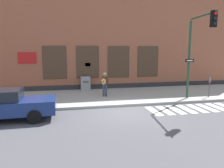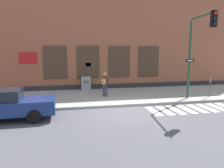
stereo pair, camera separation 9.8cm
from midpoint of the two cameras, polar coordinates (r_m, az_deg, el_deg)
The scene contains 9 objects.
ground_plane at distance 12.22m, azimuth 3.29°, elevation -7.52°, with size 160.00×160.00×0.00m, color #4C4C51.
sidewalk at distance 16.16m, azimuth -0.64°, elevation -3.19°, with size 28.00×5.84×0.15m.
building_backdrop at distance 20.68m, azimuth -3.42°, elevation 12.01°, with size 28.00×4.06×9.21m.
crosswalk at distance 13.80m, azimuth 19.91°, elevation -6.11°, with size 5.20×1.90×0.01m.
red_car at distance 12.00m, azimuth -26.09°, elevation -4.92°, with size 4.63×2.04×1.53m.
busker at distance 15.54m, azimuth -2.12°, elevation 0.28°, with size 0.72×0.65×1.71m.
traffic_light at distance 14.73m, azimuth 21.36°, elevation 9.93°, with size 0.78×3.13×5.40m.
parking_meter at distance 16.86m, azimuth 23.99°, elevation 0.07°, with size 0.13×0.11×1.44m.
utility_box at distance 18.23m, azimuth -7.10°, elevation 0.17°, with size 0.77×0.65×1.14m.
Camera 1 is at (-3.17, -11.30, 3.43)m, focal length 35.00 mm.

